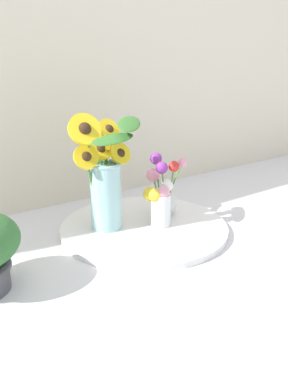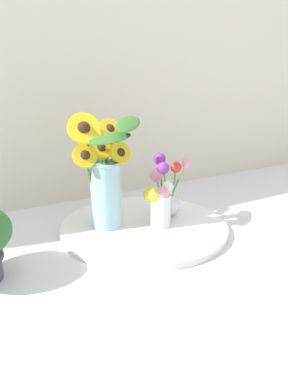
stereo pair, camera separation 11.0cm
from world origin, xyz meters
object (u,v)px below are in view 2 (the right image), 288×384
serving_tray (144,227)px  vase_bulb_right (167,190)px  vase_small_center (160,203)px  mason_jar_sunflowers (105,179)px

serving_tray → vase_bulb_right: size_ratio=2.56×
vase_bulb_right → vase_small_center: bearing=-136.3°
vase_small_center → serving_tray: bearing=139.5°
mason_jar_sunflowers → vase_small_center: bearing=-28.5°
mason_jar_sunflowers → vase_bulb_right: 0.21m
serving_tray → vase_small_center: 0.09m
mason_jar_sunflowers → vase_bulb_right: (0.20, -0.02, -0.06)m
mason_jar_sunflowers → vase_small_center: 0.17m
vase_small_center → vase_bulb_right: bearing=43.7°
serving_tray → mason_jar_sunflowers: mason_jar_sunflowers is taller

